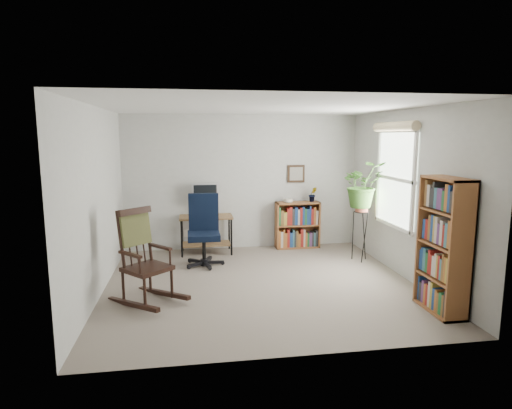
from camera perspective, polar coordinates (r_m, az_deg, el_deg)
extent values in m
cube|color=gray|center=(6.03, 0.60, -10.51)|extent=(4.20, 4.00, 0.00)
cube|color=silver|center=(5.69, 0.64, 12.90)|extent=(4.20, 4.00, 0.00)
cube|color=#BBBBB6|center=(7.70, -1.84, 2.98)|extent=(4.20, 0.00, 2.40)
cube|color=#BBBBB6|center=(3.81, 5.58, -3.47)|extent=(4.20, 0.00, 2.40)
cube|color=#BBBBB6|center=(5.78, -20.39, 0.33)|extent=(0.00, 4.00, 2.40)
cube|color=#BBBBB6|center=(6.42, 19.43, 1.22)|extent=(0.00, 4.00, 2.40)
cube|color=black|center=(7.31, -6.65, -1.63)|extent=(0.40, 0.15, 0.02)
imported|color=#366322|center=(7.03, 14.13, 5.52)|extent=(1.69, 1.88, 1.46)
imported|color=#366322|center=(7.83, 7.57, 0.78)|extent=(0.13, 0.24, 0.11)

